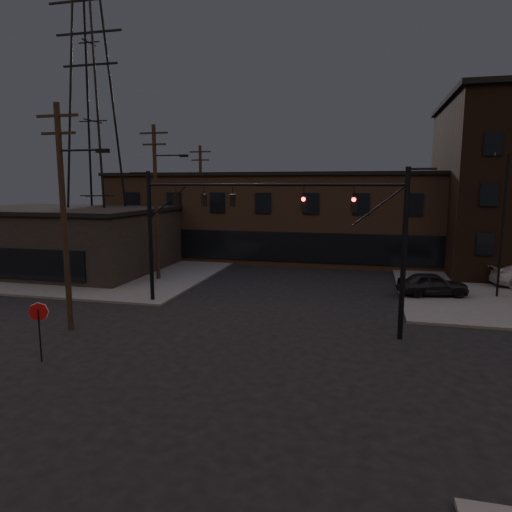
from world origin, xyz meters
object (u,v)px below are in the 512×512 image
(parked_car_lot_a, at_px, (432,284))
(stop_sign, at_px, (39,318))
(traffic_signal_near, at_px, (379,234))
(traffic_signal_far, at_px, (169,222))
(car_crossing, at_px, (374,257))

(parked_car_lot_a, bearing_deg, stop_sign, 119.09)
(traffic_signal_near, relative_size, traffic_signal_far, 1.00)
(traffic_signal_far, bearing_deg, car_crossing, 54.55)
(traffic_signal_far, height_order, car_crossing, traffic_signal_far)
(traffic_signal_near, distance_m, traffic_signal_far, 12.57)
(stop_sign, height_order, car_crossing, stop_sign)
(parked_car_lot_a, bearing_deg, car_crossing, 3.58)
(traffic_signal_far, bearing_deg, stop_sign, -97.32)
(traffic_signal_far, bearing_deg, traffic_signal_near, -16.17)
(traffic_signal_near, height_order, traffic_signal_far, same)
(car_crossing, bearing_deg, traffic_signal_far, -102.77)
(stop_sign, relative_size, car_crossing, 0.58)
(traffic_signal_near, height_order, car_crossing, traffic_signal_near)
(traffic_signal_near, height_order, stop_sign, traffic_signal_near)
(stop_sign, bearing_deg, parked_car_lot_a, 41.94)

